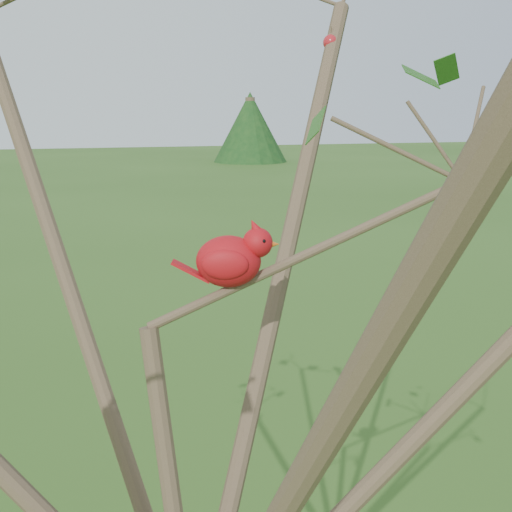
{
  "coord_description": "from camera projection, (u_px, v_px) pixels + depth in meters",
  "views": [
    {
      "loc": [
        -0.17,
        -1.01,
        2.34
      ],
      "look_at": [
        0.15,
        0.07,
        2.08
      ],
      "focal_mm": 45.0,
      "sensor_mm": 36.0,
      "label": 1
    }
  ],
  "objects": [
    {
      "name": "cardinal",
      "position": [
        232.0,
        259.0,
        1.16
      ],
      "size": [
        0.19,
        0.12,
        0.14
      ],
      "rotation": [
        0.0,
        0.0,
        -0.28
      ],
      "color": "red",
      "rests_on": "ground"
    },
    {
      "name": "crabapple_tree",
      "position": [
        202.0,
        246.0,
        1.03
      ],
      "size": [
        2.35,
        2.05,
        2.95
      ],
      "color": "#483727",
      "rests_on": "ground"
    }
  ]
}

